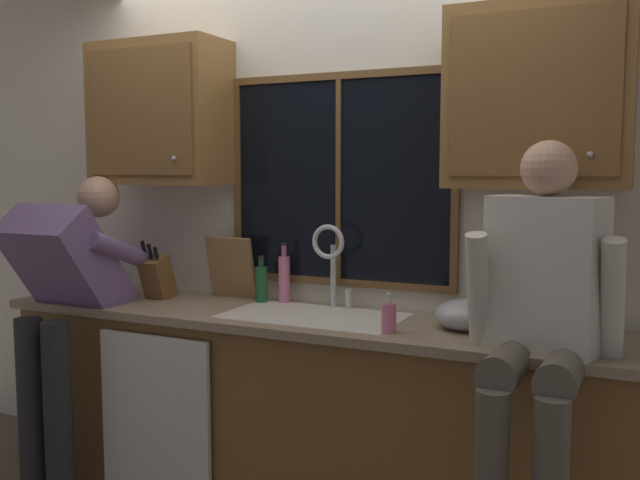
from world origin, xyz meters
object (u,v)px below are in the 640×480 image
(bottle_green_glass, at_px, (284,278))
(person_sitting_on_counter, at_px, (541,304))
(person_standing, at_px, (66,299))
(soap_dispenser, at_px, (389,317))
(cutting_board, at_px, (231,268))
(bottle_tall_clear, at_px, (261,283))
(knife_block, at_px, (157,278))
(mixing_bowl, at_px, (466,315))

(bottle_green_glass, bearing_deg, person_sitting_on_counter, -20.90)
(person_standing, relative_size, soap_dispenser, 9.34)
(cutting_board, height_order, bottle_tall_clear, cutting_board)
(bottle_green_glass, bearing_deg, person_standing, -150.13)
(soap_dispenser, bearing_deg, person_sitting_on_counter, -9.82)
(cutting_board, relative_size, soap_dispenser, 1.94)
(person_standing, distance_m, bottle_tall_clear, 0.95)
(knife_block, bearing_deg, mixing_bowl, -0.11)
(person_sitting_on_counter, relative_size, soap_dispenser, 7.62)
(person_standing, bearing_deg, person_sitting_on_counter, 0.90)
(mixing_bowl, bearing_deg, bottle_tall_clear, 172.05)
(bottle_tall_clear, bearing_deg, person_standing, -148.96)
(knife_block, relative_size, soap_dispenser, 1.95)
(knife_block, bearing_deg, person_sitting_on_counter, -9.08)
(knife_block, height_order, mixing_bowl, knife_block)
(knife_block, bearing_deg, cutting_board, 28.74)
(person_sitting_on_counter, xyz_separation_m, bottle_green_glass, (-1.29, 0.49, -0.06))
(soap_dispenser, distance_m, bottle_green_glass, 0.79)
(bottle_green_glass, bearing_deg, knife_block, -163.80)
(knife_block, relative_size, bottle_tall_clear, 1.38)
(cutting_board, bearing_deg, soap_dispenser, -21.12)
(person_standing, height_order, mixing_bowl, person_standing)
(cutting_board, bearing_deg, knife_block, -151.26)
(person_sitting_on_counter, height_order, bottle_green_glass, person_sitting_on_counter)
(cutting_board, height_order, bottle_green_glass, cutting_board)
(mixing_bowl, xyz_separation_m, soap_dispenser, (-0.27, -0.20, 0.00))
(person_sitting_on_counter, bearing_deg, mixing_bowl, 137.65)
(cutting_board, bearing_deg, bottle_green_glass, 0.78)
(cutting_board, relative_size, bottle_green_glass, 1.08)
(person_sitting_on_counter, xyz_separation_m, soap_dispenser, (-0.60, 0.10, -0.12))
(mixing_bowl, xyz_separation_m, bottle_green_glass, (-0.95, 0.19, 0.06))
(person_sitting_on_counter, xyz_separation_m, cutting_board, (-1.59, 0.49, -0.03))
(knife_block, relative_size, mixing_bowl, 1.24)
(bottle_tall_clear, bearing_deg, person_sitting_on_counter, -17.97)
(knife_block, bearing_deg, bottle_tall_clear, 15.39)
(person_sitting_on_counter, bearing_deg, bottle_tall_clear, 162.03)
(bottle_tall_clear, bearing_deg, bottle_green_glass, 20.11)
(person_standing, xyz_separation_m, person_sitting_on_counter, (2.20, 0.03, 0.15))
(knife_block, height_order, bottle_tall_clear, knife_block)
(mixing_bowl, relative_size, bottle_tall_clear, 1.12)
(person_standing, xyz_separation_m, cutting_board, (0.61, 0.52, 0.12))
(person_standing, distance_m, person_sitting_on_counter, 2.21)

